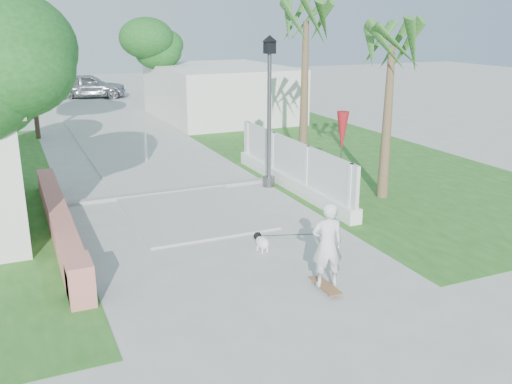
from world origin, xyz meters
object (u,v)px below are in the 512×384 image
bollard (145,146)px  dog (261,241)px  street_lamp (269,106)px  skateboarder (314,242)px  parked_car (88,86)px  patio_umbrella (342,132)px

bollard → dog: (0.43, -8.99, -0.37)m
street_lamp → bollard: (-2.70, 4.50, -1.84)m
skateboarder → parked_car: bearing=-78.1°
patio_umbrella → parked_car: (-3.95, 23.68, -0.90)m
bollard → dog: 9.01m
bollard → parked_car: bearing=88.0°
dog → skateboarder: bearing=-89.4°
parked_car → skateboarder: bearing=-170.2°
skateboarder → patio_umbrella: bearing=-114.4°
dog → bollard: bearing=86.0°
patio_umbrella → bollard: bearing=129.9°
parked_car → patio_umbrella: bearing=-160.8°
bollard → skateboarder: (0.67, -10.87, 0.27)m
bollard → parked_car: parked_car is taller
street_lamp → patio_umbrella: street_lamp is taller
street_lamp → patio_umbrella: (1.90, -1.00, -0.74)m
bollard → skateboarder: 10.89m
bollard → patio_umbrella: bearing=-50.1°
patio_umbrella → dog: 5.64m
bollard → skateboarder: bearing=-86.5°
street_lamp → bollard: street_lamp is taller
dog → parked_car: bearing=82.8°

